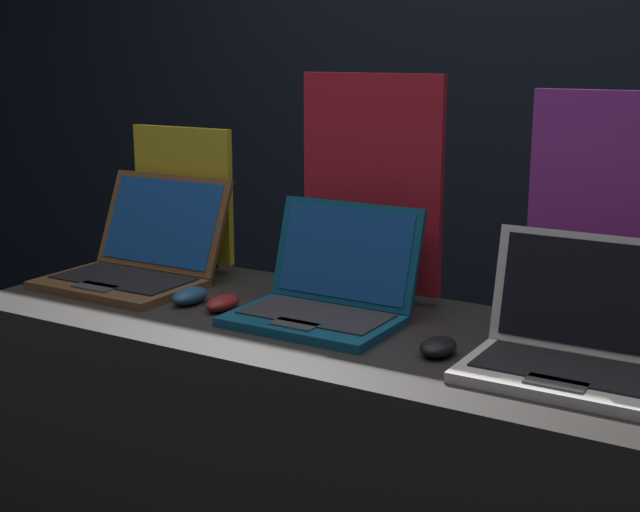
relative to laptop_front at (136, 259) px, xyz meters
The scene contains 11 objects.
wall_back 1.48m from the laptop_front, 65.50° to the left, with size 8.00×0.05×2.80m.
display_counter 0.78m from the laptop_front, ahead, with size 1.66×0.63×0.89m.
laptop_front is the anchor object (origin of this frame).
mouse_front 0.27m from the laptop_front, 19.56° to the right, with size 0.06×0.11×0.04m.
promo_stand_front 0.23m from the laptop_front, 90.00° to the left, with size 0.33×0.07×0.39m.
laptop_middle 0.59m from the laptop_front, ahead, with size 0.37×0.31×0.25m.
mouse_middle 0.36m from the laptop_front, 14.65° to the right, with size 0.06×0.10×0.03m.
promo_stand_middle 0.65m from the laptop_front, 17.81° to the left, with size 0.37×0.07×0.54m.
laptop_back 1.17m from the laptop_front, ahead, with size 0.38×0.29×0.25m.
mouse_back 0.91m from the laptop_front, ahead, with size 0.07×0.10×0.03m.
promo_stand_back 1.19m from the laptop_front, ahead, with size 0.36×0.07×0.52m.
Camera 1 is at (0.98, -1.32, 1.49)m, focal length 50.00 mm.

